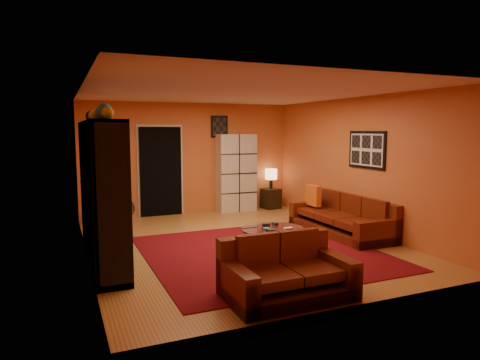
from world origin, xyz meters
name	(u,v)px	position (x,y,z in m)	size (l,w,h in m)	color
floor	(239,243)	(0.00, 0.00, 0.00)	(6.00, 6.00, 0.00)	#9B6730
ceiling	(239,92)	(0.00, 0.00, 2.60)	(6.00, 6.00, 0.00)	white
wall_back	(189,158)	(0.00, 3.00, 1.30)	(6.00, 6.00, 0.00)	#C75D2B
wall_front	(347,192)	(0.00, -3.00, 1.30)	(6.00, 6.00, 0.00)	#C75D2B
wall_left	(85,175)	(-2.50, 0.00, 1.30)	(6.00, 6.00, 0.00)	#C75D2B
wall_right	(357,165)	(2.50, 0.00, 1.30)	(6.00, 6.00, 0.00)	#C75D2B
rug	(261,252)	(0.10, -0.70, 0.01)	(3.60, 3.60, 0.01)	#510910
doorway	(161,172)	(-0.70, 2.96, 1.02)	(0.95, 0.10, 2.04)	black
wall_art_right	(367,150)	(2.48, -0.30, 1.60)	(0.03, 1.00, 0.70)	black
wall_art_back	(219,127)	(0.75, 2.98, 2.05)	(0.42, 0.03, 0.52)	black
entertainment_unit	(101,191)	(-2.27, 0.00, 1.05)	(0.45, 3.00, 2.10)	black
tv	(104,193)	(-2.23, 0.06, 1.00)	(0.13, 0.97, 0.56)	black
sofa	(344,219)	(2.14, -0.13, 0.28)	(0.94, 2.29, 0.85)	#4D150A
loveseat	(284,272)	(-0.43, -2.42, 0.29)	(1.47, 0.88, 0.85)	#4D150A
throw_pillow	(313,195)	(1.95, 0.67, 0.63)	(0.12, 0.42, 0.42)	orange
coffee_table	(273,232)	(0.08, -1.14, 0.44)	(0.97, 0.97, 0.48)	silver
storage_cabinet	(236,173)	(1.11, 2.80, 0.93)	(0.93, 0.41, 1.87)	beige
bowl_chair	(116,209)	(-1.79, 2.34, 0.33)	(0.76, 0.76, 0.62)	black
side_table	(271,199)	(2.04, 2.75, 0.25)	(0.40, 0.40, 0.50)	black
table_lamp	(271,175)	(2.04, 2.75, 0.85)	(0.30, 0.30, 0.50)	black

